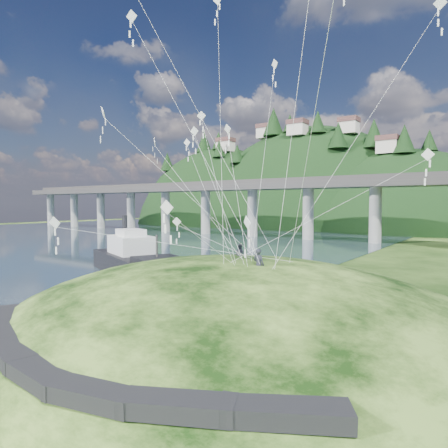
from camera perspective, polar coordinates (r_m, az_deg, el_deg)
The scene contains 10 objects.
ground at distance 30.49m, azimuth -13.12°, elevation -13.51°, with size 320.00×320.00×0.00m, color black.
water at distance 106.45m, azimuth -27.00°, elevation -2.04°, with size 240.00×240.00×0.00m, color #32485B.
grass_hill at distance 27.43m, azimuth 2.13°, elevation -18.65°, with size 36.00×32.00×13.00m.
footpath at distance 18.54m, azimuth -20.70°, elevation -17.77°, with size 22.29×5.84×0.83m.
bridge at distance 101.70m, azimuth 6.80°, elevation 3.51°, with size 160.00×11.00×15.00m.
far_ridge at distance 156.80m, azimuth 10.31°, elevation -3.01°, with size 153.00×70.00×94.50m.
work_barge at distance 48.74m, azimuth -12.22°, elevation -5.18°, with size 20.89×13.03×7.12m.
wooden_dock at distance 37.66m, azimuth -10.40°, elevation -9.72°, with size 12.06×2.24×0.86m.
kite_flyers at distance 26.51m, azimuth 3.28°, elevation -3.05°, with size 4.30×3.94×1.99m.
kite_swarm at distance 29.32m, azimuth -0.54°, elevation 16.93°, with size 21.21×18.02×20.65m.
Camera 1 is at (21.90, -19.40, 8.57)m, focal length 32.00 mm.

